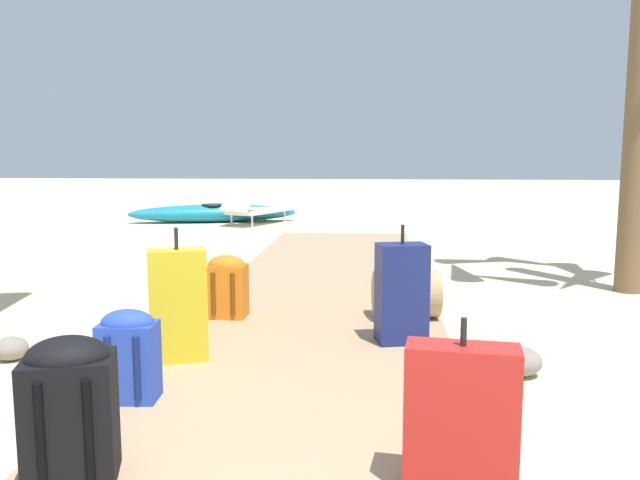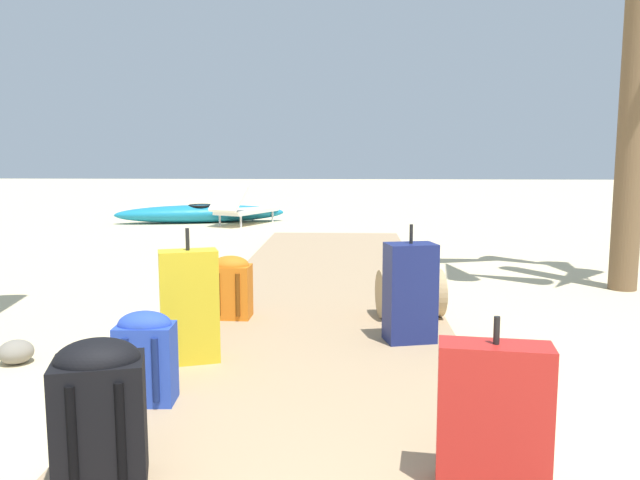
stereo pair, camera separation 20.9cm
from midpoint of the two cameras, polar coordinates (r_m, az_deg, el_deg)
name	(u,v)px [view 1 (the left image)]	position (r m, az deg, el deg)	size (l,w,h in m)	color
ground_plane	(310,341)	(4.73, 0.36, -9.00)	(60.00, 60.00, 0.00)	beige
boardwalk	(320,305)	(5.65, 1.11, -5.80)	(1.99, 9.66, 0.08)	tan
suitcase_navy	(402,293)	(4.39, 8.67, -4.73)	(0.37, 0.30, 0.81)	navy
backpack_orange	(227,285)	(5.06, -7.18, -3.99)	(0.31, 0.26, 0.49)	orange
backpack_black	(70,405)	(2.71, -19.35, -13.78)	(0.40, 0.34, 0.58)	black
suitcase_red	(461,419)	(2.58, 14.85, -15.19)	(0.44, 0.23, 0.68)	red
backpack_blue	(128,353)	(3.47, -15.09, -9.72)	(0.30, 0.23, 0.48)	#2847B7
suitcase_yellow	(178,305)	(4.04, -11.11, -5.75)	(0.39, 0.28, 0.83)	gold
duffel_bag_tan	(406,294)	(5.07, 8.87, -4.78)	(0.55, 0.45, 0.49)	tan
lounge_chair	(254,208)	(12.39, -5.43, 2.90)	(1.19, 1.65, 0.78)	white
kayak	(213,213)	(12.94, -9.08, 2.38)	(3.39, 1.43, 0.36)	teal
rock_right_near	(519,361)	(4.22, 18.73, -10.22)	(0.26, 0.28, 0.18)	gray
rock_left_far	(11,349)	(4.71, -24.77, -8.81)	(0.22, 0.21, 0.16)	gray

